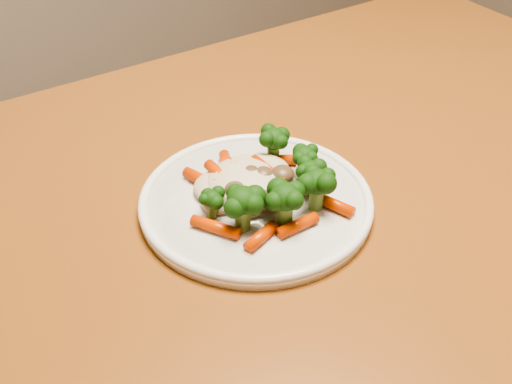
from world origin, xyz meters
TOP-DOWN VIEW (x-y plane):
  - dining_table at (-0.10, 0.28)m, footprint 1.17×0.83m
  - plate at (-0.17, 0.29)m, footprint 0.24×0.24m
  - meal at (-0.16, 0.28)m, footprint 0.16×0.17m

SIDE VIEW (x-z plane):
  - dining_table at x=-0.10m, z-range 0.27..1.02m
  - plate at x=-0.17m, z-range 0.75..0.76m
  - meal at x=-0.16m, z-range 0.76..0.80m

